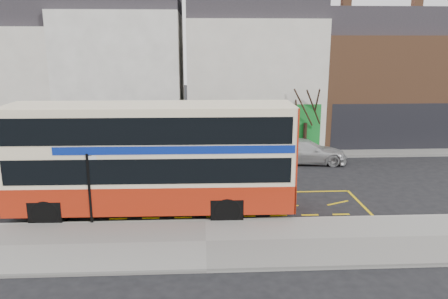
{
  "coord_description": "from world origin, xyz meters",
  "views": [
    {
      "loc": [
        -0.09,
        -16.67,
        7.0
      ],
      "look_at": [
        0.87,
        2.0,
        2.46
      ],
      "focal_mm": 35.0,
      "sensor_mm": 36.0,
      "label": 1
    }
  ],
  "objects": [
    {
      "name": "pavement",
      "position": [
        0.0,
        -2.3,
        0.07
      ],
      "size": [
        40.0,
        4.0,
        0.15
      ],
      "primitive_type": "cube",
      "color": "gray",
      "rests_on": "ground"
    },
    {
      "name": "terrace_right",
      "position": [
        12.5,
        14.99,
        4.57
      ],
      "size": [
        9.0,
        8.01,
        10.3
      ],
      "color": "brown",
      "rests_on": "ground"
    },
    {
      "name": "car_grey",
      "position": [
        1.83,
        9.43,
        0.66
      ],
      "size": [
        4.12,
        1.86,
        1.31
      ],
      "primitive_type": "imported",
      "rotation": [
        0.0,
        0.0,
        1.45
      ],
      "color": "#393B40",
      "rests_on": "ground"
    },
    {
      "name": "terrace_left",
      "position": [
        -5.5,
        14.99,
        5.32
      ],
      "size": [
        8.0,
        8.01,
        11.8
      ],
      "color": "white",
      "rests_on": "ground"
    },
    {
      "name": "kerb",
      "position": [
        0.0,
        -0.38,
        0.07
      ],
      "size": [
        40.0,
        0.15,
        0.15
      ],
      "primitive_type": "cube",
      "color": "gray",
      "rests_on": "ground"
    },
    {
      "name": "ground",
      "position": [
        0.0,
        0.0,
        0.0
      ],
      "size": [
        120.0,
        120.0,
        0.0
      ],
      "primitive_type": "plane",
      "color": "black",
      "rests_on": "ground"
    },
    {
      "name": "bus_stop_post",
      "position": [
        -4.41,
        -0.39,
        1.84
      ],
      "size": [
        0.7,
        0.13,
        2.8
      ],
      "rotation": [
        0.0,
        0.0,
        0.04
      ],
      "color": "black",
      "rests_on": "pavement"
    },
    {
      "name": "terrace_green_shop",
      "position": [
        3.5,
        14.99,
        5.07
      ],
      "size": [
        9.0,
        8.01,
        11.3
      ],
      "color": "white",
      "rests_on": "ground"
    },
    {
      "name": "street_tree_right",
      "position": [
        6.6,
        10.82,
        3.7
      ],
      "size": [
        2.52,
        2.52,
        5.43
      ],
      "color": "black",
      "rests_on": "ground"
    },
    {
      "name": "car_white",
      "position": [
        6.06,
        8.44,
        0.72
      ],
      "size": [
        5.08,
        2.42,
        1.43
      ],
      "primitive_type": "imported",
      "rotation": [
        0.0,
        0.0,
        1.48
      ],
      "color": "#BBBBBB",
      "rests_on": "ground"
    },
    {
      "name": "far_pavement",
      "position": [
        0.0,
        11.0,
        0.07
      ],
      "size": [
        50.0,
        3.0,
        0.15
      ],
      "primitive_type": "cube",
      "color": "gray",
      "rests_on": "ground"
    },
    {
      "name": "double_decker_bus",
      "position": [
        -2.13,
        0.88,
        2.44
      ],
      "size": [
        11.63,
        2.84,
        4.63
      ],
      "rotation": [
        0.0,
        0.0,
        -0.01
      ],
      "color": "#F8E5BC",
      "rests_on": "ground"
    },
    {
      "name": "terrace_far_left",
      "position": [
        -13.5,
        14.99,
        4.82
      ],
      "size": [
        8.0,
        8.01,
        10.8
      ],
      "color": "white",
      "rests_on": "ground"
    },
    {
      "name": "road_markings",
      "position": [
        0.0,
        1.6,
        0.01
      ],
      "size": [
        14.0,
        3.4,
        0.01
      ],
      "primitive_type": null,
      "color": "#DAB30B",
      "rests_on": "ground"
    },
    {
      "name": "car_silver",
      "position": [
        -10.24,
        8.27,
        0.69
      ],
      "size": [
        4.31,
        2.5,
        1.38
      ],
      "primitive_type": "imported",
      "rotation": [
        0.0,
        0.0,
        1.34
      ],
      "color": "silver",
      "rests_on": "ground"
    }
  ]
}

